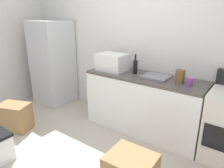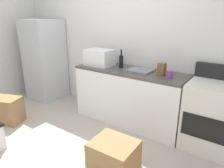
{
  "view_description": "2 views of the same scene",
  "coord_description": "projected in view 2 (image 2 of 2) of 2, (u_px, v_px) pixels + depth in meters",
  "views": [
    {
      "loc": [
        1.66,
        -1.49,
        1.79
      ],
      "look_at": [
        0.02,
        0.75,
        0.84
      ],
      "focal_mm": 33.5,
      "sensor_mm": 36.0,
      "label": 1
    },
    {
      "loc": [
        1.85,
        -1.5,
        1.71
      ],
      "look_at": [
        0.2,
        0.85,
        0.74
      ],
      "focal_mm": 32.54,
      "sensor_mm": 36.0,
      "label": 2
    }
  ],
  "objects": [
    {
      "name": "ground_plane",
      "position": [
        63.0,
        150.0,
        2.71
      ],
      "size": [
        6.0,
        6.0,
        0.0
      ],
      "primitive_type": "plane",
      "color": "#B2A899"
    },
    {
      "name": "cardboard_box_large",
      "position": [
        114.0,
        155.0,
        2.36
      ],
      "size": [
        0.52,
        0.45,
        0.34
      ],
      "primitive_type": "cube",
      "rotation": [
        0.0,
        0.0,
        0.03
      ],
      "color": "olive",
      "rests_on": "ground_plane"
    },
    {
      "name": "refrigerator",
      "position": [
        45.0,
        60.0,
        4.3
      ],
      "size": [
        0.68,
        0.66,
        1.65
      ],
      "primitive_type": "cube",
      "color": "silver",
      "rests_on": "ground_plane"
    },
    {
      "name": "sink_basin",
      "position": [
        140.0,
        70.0,
        3.1
      ],
      "size": [
        0.36,
        0.32,
        0.03
      ],
      "primitive_type": "cube",
      "color": "slate",
      "rests_on": "kitchen_counter"
    },
    {
      "name": "stove_oven",
      "position": [
        209.0,
        115.0,
        2.67
      ],
      "size": [
        0.6,
        0.61,
        1.1
      ],
      "color": "silver",
      "rests_on": "ground_plane"
    },
    {
      "name": "cardboard_box_medium",
      "position": [
        7.0,
        110.0,
        3.38
      ],
      "size": [
        0.55,
        0.46,
        0.43
      ],
      "primitive_type": "cube",
      "rotation": [
        0.0,
        0.0,
        0.38
      ],
      "color": "olive",
      "rests_on": "ground_plane"
    },
    {
      "name": "knife_block",
      "position": [
        162.0,
        69.0,
        2.87
      ],
      "size": [
        0.1,
        0.1,
        0.18
      ],
      "primitive_type": "cube",
      "color": "brown",
      "rests_on": "kitchen_counter"
    },
    {
      "name": "kitchen_counter",
      "position": [
        129.0,
        96.0,
        3.34
      ],
      "size": [
        1.8,
        0.6,
        0.9
      ],
      "color": "white",
      "rests_on": "ground_plane"
    },
    {
      "name": "wine_bottle",
      "position": [
        121.0,
        61.0,
        3.29
      ],
      "size": [
        0.07,
        0.07,
        0.3
      ],
      "color": "black",
      "rests_on": "kitchen_counter"
    },
    {
      "name": "coffee_mug",
      "position": [
        170.0,
        74.0,
        2.76
      ],
      "size": [
        0.08,
        0.08,
        0.1
      ],
      "primitive_type": "cylinder",
      "color": "purple",
      "rests_on": "kitchen_counter"
    },
    {
      "name": "wall_back",
      "position": [
        126.0,
        41.0,
        3.5
      ],
      "size": [
        5.0,
        0.1,
        2.6
      ],
      "primitive_type": "cube",
      "color": "silver",
      "rests_on": "ground_plane"
    },
    {
      "name": "microwave",
      "position": [
        100.0,
        57.0,
        3.45
      ],
      "size": [
        0.46,
        0.34,
        0.27
      ],
      "primitive_type": "cube",
      "color": "white",
      "rests_on": "kitchen_counter"
    }
  ]
}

